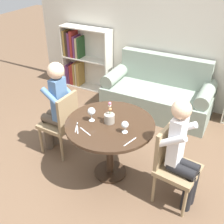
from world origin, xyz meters
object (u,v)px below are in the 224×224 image
Objects in this scene: chair_left at (62,121)px; person_left at (55,106)px; couch at (158,95)px; wine_glass_left at (91,112)px; flower_vase at (109,117)px; wine_glass_right at (125,125)px; chair_right at (173,163)px; person_right at (182,154)px; bookshelf_left at (81,58)px.

chair_left is 0.22m from person_left.
wine_glass_left is at bearing -96.83° from couch.
couch is at bearing 89.56° from flower_vase.
person_left is at bearing 167.07° from wine_glass_left.
wine_glass_right is at bearing -21.56° from flower_vase.
chair_right is 0.19m from person_right.
chair_right is at bearing 6.63° from wine_glass_right.
chair_right is 0.69× the size of person_left.
person_left is at bearing 170.45° from wine_glass_right.
wine_glass_right is at bearing -82.94° from couch.
couch is 1.77m from flower_vase.
bookshelf_left is 4.65× the size of flower_vase.
bookshelf_left is 2.81m from wine_glass_right.
flower_vase is at bearing 158.44° from wine_glass_right.
wine_glass_right is (-0.63, -0.04, 0.18)m from person_right.
couch is 1.48× the size of bookshelf_left.
couch is 1.39× the size of person_right.
bookshelf_left reaches higher than chair_left.
couch is 10.59× the size of wine_glass_left.
chair_left is 5.43× the size of wine_glass_left.
chair_left is at bearing 170.00° from wine_glass_right.
person_right is at bearing -64.02° from couch.
flower_vase reaches higher than chair_right.
wine_glass_left is at bearing 175.55° from wine_glass_right.
chair_left and chair_right have the same top height.
wine_glass_right is 0.53× the size of flower_vase.
flower_vase is (-0.23, 0.09, -0.03)m from wine_glass_right.
chair_right is (1.53, -0.11, 0.00)m from chair_left.
couch is 1.90m from chair_right.
wine_glass_left is (-0.21, -1.76, 0.56)m from couch.
person_right is (1.70, -0.14, -0.03)m from person_left.
chair_left is 0.82m from flower_vase.
person_left reaches higher than chair_right.
chair_left reaches higher than wine_glass_right.
bookshelf_left is 1.32× the size of chair_right.
chair_right is 1.04m from wine_glass_left.
person_right is at bearing 3.93° from wine_glass_right.
couch is at bearing 31.40° from chair_right.
couch reaches higher than wine_glass_right.
chair_left is at bearing 165.79° from wine_glass_left.
couch and wine_glass_left have the same top height.
bookshelf_left is at bearing 170.99° from couch.
couch is 1.97m from person_right.
flower_vase is at bearing 16.69° from wine_glass_left.
couch is 6.90× the size of flower_vase.
couch is at bearing 83.17° from wine_glass_left.
chair_left is 0.69× the size of person_left.
person_right is 0.88m from flower_vase.
wine_glass_left is (0.55, -0.14, 0.38)m from chair_left.
wine_glass_right is at bearing 82.57° from chair_left.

